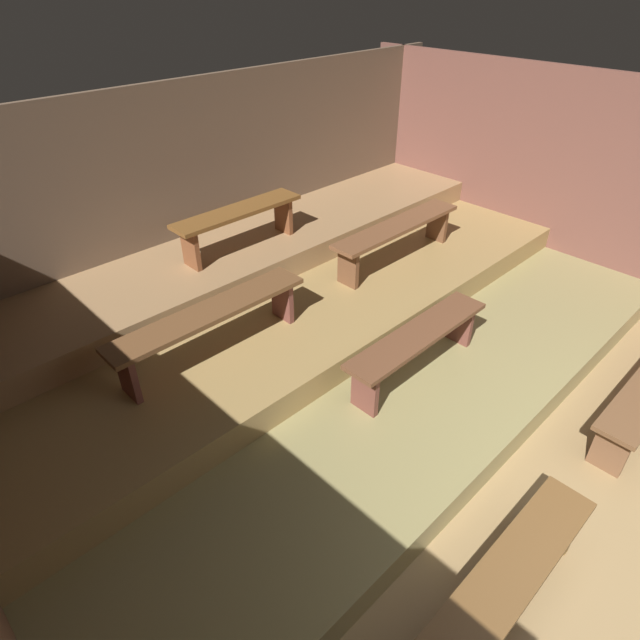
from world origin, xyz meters
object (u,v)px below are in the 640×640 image
at_px(bench_middle_right, 397,232).
at_px(bench_upper_center, 239,218).
at_px(bench_floor_left, 506,582).
at_px(bench_middle_left, 211,319).
at_px(bench_lower_center, 418,341).

distance_m(bench_middle_right, bench_upper_center, 1.65).
height_order(bench_floor_left, bench_upper_center, bench_upper_center).
height_order(bench_middle_right, bench_upper_center, bench_upper_center).
xyz_separation_m(bench_floor_left, bench_middle_right, (2.29, 2.67, 0.50)).
bearing_deg(bench_upper_center, bench_middle_right, -37.22).
xyz_separation_m(bench_middle_left, bench_upper_center, (1.05, 0.99, 0.24)).
bearing_deg(bench_middle_left, bench_floor_left, -88.64).
bearing_deg(bench_middle_right, bench_lower_center, -134.17).
distance_m(bench_floor_left, bench_middle_left, 2.72).
bearing_deg(bench_middle_right, bench_upper_center, 142.78).
relative_size(bench_lower_center, bench_middle_left, 0.89).
bearing_deg(bench_floor_left, bench_middle_left, 91.36).
distance_m(bench_floor_left, bench_upper_center, 3.86).
relative_size(bench_middle_left, bench_upper_center, 1.24).
height_order(bench_lower_center, bench_middle_left, bench_middle_left).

